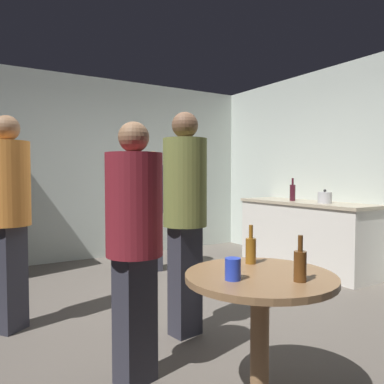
% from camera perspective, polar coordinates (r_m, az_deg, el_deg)
% --- Properties ---
extents(ground_plane, '(5.20, 5.20, 0.10)m').
position_cam_1_polar(ground_plane, '(3.64, -2.31, -18.43)').
color(ground_plane, '#5B544C').
extents(wall_back, '(5.32, 0.06, 2.70)m').
position_cam_1_polar(wall_back, '(5.84, -15.04, 3.46)').
color(wall_back, beige).
rests_on(wall_back, ground_plane).
extents(wall_side_right, '(0.06, 5.20, 2.70)m').
position_cam_1_polar(wall_side_right, '(5.21, 23.84, 3.42)').
color(wall_side_right, beige).
rests_on(wall_side_right, ground_plane).
extents(kitchen_counter, '(0.64, 1.97, 0.90)m').
position_cam_1_polar(kitchen_counter, '(5.33, 16.69, -6.17)').
color(kitchen_counter, beige).
rests_on(kitchen_counter, ground_plane).
extents(kettle, '(0.24, 0.17, 0.18)m').
position_cam_1_polar(kettle, '(5.02, 19.39, -0.79)').
color(kettle, '#B2B2B7').
rests_on(kettle, kitchen_counter).
extents(wine_bottle_on_counter, '(0.08, 0.08, 0.31)m').
position_cam_1_polar(wine_bottle_on_counter, '(5.35, 14.91, -0.02)').
color(wine_bottle_on_counter, '#3F141E').
rests_on(wine_bottle_on_counter, kitchen_counter).
extents(foreground_table, '(0.80, 0.80, 0.73)m').
position_cam_1_polar(foreground_table, '(2.11, 10.22, -14.81)').
color(foreground_table, olive).
rests_on(foreground_table, ground_plane).
extents(beer_bottle_amber, '(0.06, 0.06, 0.23)m').
position_cam_1_polar(beer_bottle_amber, '(2.29, 8.85, -8.55)').
color(beer_bottle_amber, '#8C5919').
rests_on(beer_bottle_amber, foreground_table).
extents(beer_bottle_brown, '(0.06, 0.06, 0.23)m').
position_cam_1_polar(beer_bottle_brown, '(1.96, 15.98, -10.49)').
color(beer_bottle_brown, '#593314').
rests_on(beer_bottle_brown, foreground_table).
extents(plastic_cup_blue, '(0.08, 0.08, 0.11)m').
position_cam_1_polar(plastic_cup_blue, '(1.94, 6.18, -11.46)').
color(plastic_cup_blue, blue).
rests_on(plastic_cup_blue, foreground_table).
extents(person_in_olive_shirt, '(0.39, 0.39, 1.74)m').
position_cam_1_polar(person_in_olive_shirt, '(2.94, -1.06, -1.99)').
color(person_in_olive_shirt, '#2D2D38').
rests_on(person_in_olive_shirt, ground_plane).
extents(person_in_navy_shirt, '(0.42, 0.42, 1.56)m').
position_cam_1_polar(person_in_navy_shirt, '(4.96, -5.87, -1.42)').
color(person_in_navy_shirt, '#2D2D38').
rests_on(person_in_navy_shirt, ground_plane).
extents(person_in_orange_shirt, '(0.48, 0.48, 1.73)m').
position_cam_1_polar(person_in_orange_shirt, '(3.36, -25.94, -1.83)').
color(person_in_orange_shirt, '#2D2D38').
rests_on(person_in_orange_shirt, ground_plane).
extents(person_in_maroon_shirt, '(0.42, 0.42, 1.57)m').
position_cam_1_polar(person_in_maroon_shirt, '(2.30, -8.68, -6.00)').
color(person_in_maroon_shirt, '#2D2D38').
rests_on(person_in_maroon_shirt, ground_plane).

